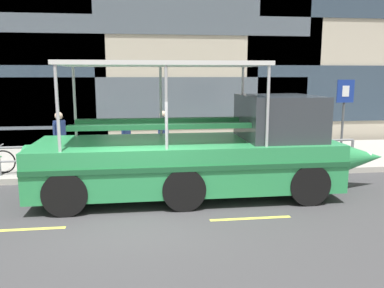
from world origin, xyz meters
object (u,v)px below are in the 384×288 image
object	(u,v)px
pedestrian_mid_left	(163,132)
pedestrian_near_stern	(60,134)
duck_tour_boat	(207,153)
parking_sign	(344,106)
pedestrian_mid_right	(126,137)
pedestrian_near_bow	(269,134)

from	to	relation	value
pedestrian_mid_left	pedestrian_near_stern	bearing A→B (deg)	-179.23
duck_tour_boat	pedestrian_near_stern	size ratio (longest dim) A/B	5.32
duck_tour_boat	pedestrian_mid_left	distance (m)	3.05
parking_sign	pedestrian_near_stern	bearing A→B (deg)	178.79
duck_tour_boat	pedestrian_mid_right	world-z (taller)	duck_tour_boat
duck_tour_boat	pedestrian_mid_left	xyz separation A→B (m)	(-0.95, 2.89, 0.14)
duck_tour_boat	pedestrian_mid_right	distance (m)	3.67
parking_sign	pedestrian_mid_left	xyz separation A→B (m)	(-6.09, 0.24, -0.80)
pedestrian_mid_left	pedestrian_mid_right	world-z (taller)	pedestrian_mid_left
parking_sign	duck_tour_boat	distance (m)	5.86
pedestrian_near_bow	pedestrian_near_stern	distance (m)	6.81
parking_sign	pedestrian_mid_left	bearing A→B (deg)	177.74
duck_tour_boat	pedestrian_mid_right	xyz separation A→B (m)	(-2.15, 2.97, -0.00)
duck_tour_boat	pedestrian_near_bow	bearing A→B (deg)	47.25
pedestrian_near_stern	parking_sign	bearing A→B (deg)	-1.21
parking_sign	pedestrian_mid_right	distance (m)	7.36
pedestrian_near_bow	pedestrian_near_stern	size ratio (longest dim) A/B	0.90
pedestrian_mid_right	duck_tour_boat	bearing A→B (deg)	-54.07
duck_tour_boat	pedestrian_near_bow	distance (m)	3.83
parking_sign	duck_tour_boat	world-z (taller)	duck_tour_boat
pedestrian_near_bow	pedestrian_near_stern	xyz separation A→B (m)	(-6.81, 0.04, 0.11)
pedestrian_near_bow	pedestrian_mid_right	size ratio (longest dim) A/B	1.05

